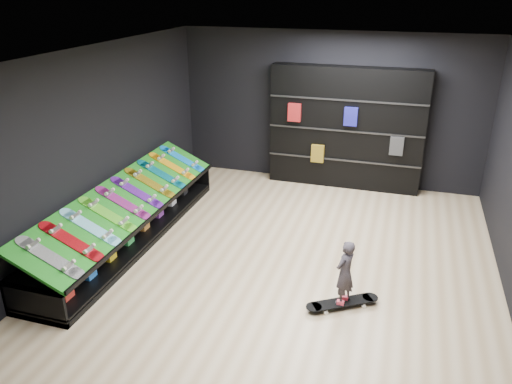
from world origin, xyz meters
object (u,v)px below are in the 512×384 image
(display_rack, at_px, (130,225))
(floor_skateboard, at_px, (342,304))
(child, at_px, (344,284))
(back_shelving, at_px, (346,128))

(display_rack, relative_size, floor_skateboard, 4.59)
(child, bearing_deg, display_rack, -75.27)
(display_rack, height_order, floor_skateboard, display_rack)
(display_rack, distance_m, back_shelving, 4.52)
(display_rack, xyz_separation_m, child, (3.52, -0.83, 0.10))
(back_shelving, relative_size, child, 5.72)
(back_shelving, bearing_deg, display_rack, -131.38)
(child, bearing_deg, floor_skateboard, 180.00)
(back_shelving, height_order, floor_skateboard, back_shelving)
(floor_skateboard, height_order, child, child)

